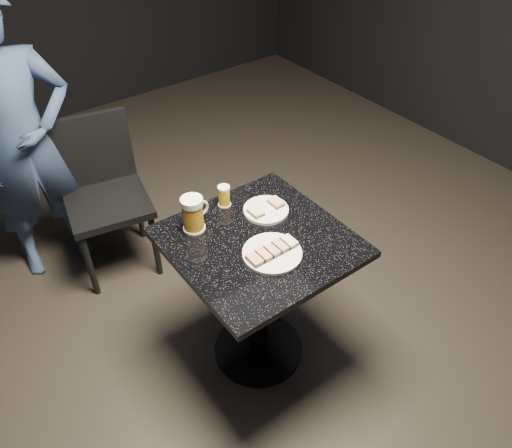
% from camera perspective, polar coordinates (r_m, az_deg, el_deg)
% --- Properties ---
extents(floor, '(6.00, 6.00, 0.00)m').
position_cam_1_polar(floor, '(2.61, 0.27, -14.15)').
color(floor, black).
rests_on(floor, ground).
extents(plate_large, '(0.24, 0.24, 0.01)m').
position_cam_1_polar(plate_large, '(1.98, 1.86, -3.37)').
color(plate_large, white).
rests_on(plate_large, table).
extents(plate_small, '(0.20, 0.20, 0.01)m').
position_cam_1_polar(plate_small, '(2.18, 1.15, 1.61)').
color(plate_small, white).
rests_on(plate_small, table).
extents(patron, '(0.58, 0.39, 1.57)m').
position_cam_1_polar(patron, '(2.84, -25.01, 8.26)').
color(patron, navy).
rests_on(patron, floor).
extents(table, '(0.70, 0.70, 0.75)m').
position_cam_1_polar(table, '(2.21, 0.31, -6.45)').
color(table, black).
rests_on(table, floor).
extents(beer_mug, '(0.13, 0.09, 0.16)m').
position_cam_1_polar(beer_mug, '(2.06, -7.17, 1.17)').
color(beer_mug, white).
rests_on(beer_mug, table).
extents(beer_tumbler, '(0.06, 0.06, 0.10)m').
position_cam_1_polar(beer_tumbler, '(2.20, -3.67, 3.23)').
color(beer_tumbler, silver).
rests_on(beer_tumbler, table).
extents(chair, '(0.51, 0.51, 0.88)m').
position_cam_1_polar(chair, '(2.87, -17.09, 3.93)').
color(chair, black).
rests_on(chair, floor).
extents(canapes_on_plate_large, '(0.22, 0.07, 0.02)m').
position_cam_1_polar(canapes_on_plate_large, '(1.96, 1.87, -3.03)').
color(canapes_on_plate_large, '#4C3521').
rests_on(canapes_on_plate_large, plate_large).
extents(canapes_on_plate_small, '(0.16, 0.07, 0.02)m').
position_cam_1_polar(canapes_on_plate_small, '(2.17, 1.16, 1.94)').
color(canapes_on_plate_small, '#4C3521').
rests_on(canapes_on_plate_small, plate_small).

